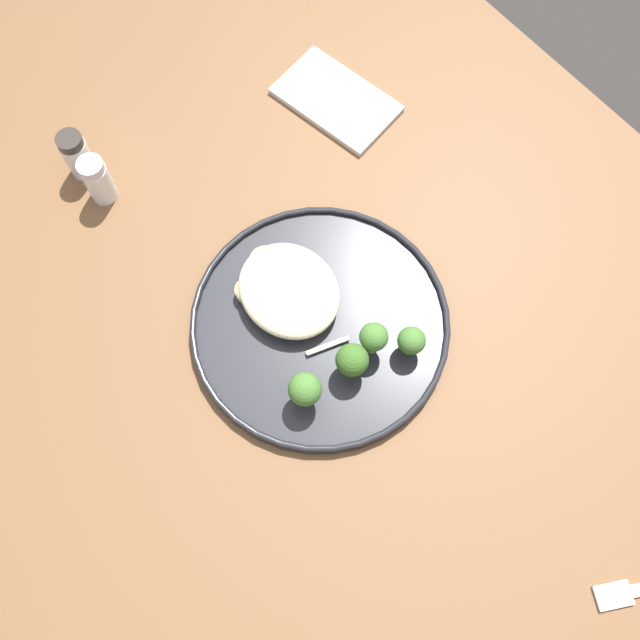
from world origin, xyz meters
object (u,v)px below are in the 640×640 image
at_px(seared_scallop_left_edge, 314,287).
at_px(broccoli_floret_small_sprig, 411,341).
at_px(seared_scallop_large_seared, 320,313).
at_px(broccoli_floret_beside_noodles, 374,338).
at_px(seared_scallop_right_edge, 297,297).
at_px(salt_shaker, 98,180).
at_px(dinner_plate, 320,324).
at_px(broccoli_floret_rear_charred, 352,360).
at_px(folded_napkin, 336,100).
at_px(seared_scallop_center_golden, 248,291).
at_px(broccoli_floret_split_head, 305,390).
at_px(seared_scallop_rear_pale, 313,271).
at_px(seared_scallop_on_noodles, 281,311).
at_px(seared_scallop_tilted_round, 265,262).
at_px(pepper_shaker, 77,155).

relative_size(seared_scallop_left_edge, broccoli_floret_small_sprig, 0.71).
relative_size(seared_scallop_large_seared, broccoli_floret_beside_noodles, 0.55).
distance_m(seared_scallop_right_edge, seared_scallop_left_edge, 0.02).
height_order(seared_scallop_left_edge, salt_shaker, salt_shaker).
bearing_deg(dinner_plate, seared_scallop_large_seared, -41.63).
bearing_deg(salt_shaker, seared_scallop_large_seared, -161.31).
height_order(broccoli_floret_rear_charred, folded_napkin, broccoli_floret_rear_charred).
distance_m(seared_scallop_center_golden, broccoli_floret_split_head, 0.14).
bearing_deg(seared_scallop_large_seared, salt_shaker, 18.69).
xyz_separation_m(seared_scallop_rear_pale, folded_napkin, (0.17, -0.18, -0.02)).
height_order(seared_scallop_large_seared, broccoli_floret_rear_charred, broccoli_floret_rear_charred).
distance_m(seared_scallop_large_seared, seared_scallop_on_noodles, 0.04).
relative_size(broccoli_floret_rear_charred, broccoli_floret_small_sprig, 1.15).
bearing_deg(seared_scallop_center_golden, broccoli_floret_beside_noodles, -154.23).
height_order(seared_scallop_tilted_round, seared_scallop_on_noodles, same).
height_order(seared_scallop_right_edge, folded_napkin, seared_scallop_right_edge).
height_order(seared_scallop_right_edge, broccoli_floret_beside_noodles, broccoli_floret_beside_noodles).
height_order(seared_scallop_on_noodles, pepper_shaker, pepper_shaker).
height_order(seared_scallop_on_noodles, broccoli_floret_split_head, broccoli_floret_split_head).
distance_m(seared_scallop_tilted_round, folded_napkin, 0.25).
bearing_deg(seared_scallop_right_edge, seared_scallop_left_edge, -99.15).
xyz_separation_m(seared_scallop_on_noodles, broccoli_floret_rear_charred, (-0.10, -0.02, 0.02)).
bearing_deg(seared_scallop_large_seared, seared_scallop_tilted_round, 5.45).
distance_m(seared_scallop_tilted_round, pepper_shaker, 0.26).
height_order(dinner_plate, pepper_shaker, pepper_shaker).
bearing_deg(seared_scallop_center_golden, salt_shaker, 13.48).
height_order(seared_scallop_center_golden, seared_scallop_right_edge, seared_scallop_center_golden).
distance_m(broccoli_floret_rear_charred, broccoli_floret_beside_noodles, 0.03).
xyz_separation_m(seared_scallop_left_edge, seared_scallop_rear_pale, (0.02, -0.01, 0.00)).
xyz_separation_m(seared_scallop_right_edge, folded_napkin, (0.19, -0.21, -0.02)).
bearing_deg(broccoli_floret_rear_charred, seared_scallop_right_edge, -2.95).
bearing_deg(seared_scallop_rear_pale, seared_scallop_center_golden, 68.95).
bearing_deg(folded_napkin, seared_scallop_left_edge, 134.82).
bearing_deg(broccoli_floret_rear_charred, folded_napkin, -37.28).
height_order(seared_scallop_left_edge, seared_scallop_on_noodles, seared_scallop_left_edge).
bearing_deg(dinner_plate, seared_scallop_center_golden, 27.52).
distance_m(seared_scallop_center_golden, broccoli_floret_rear_charred, 0.15).
relative_size(seared_scallop_large_seared, seared_scallop_rear_pale, 0.98).
bearing_deg(salt_shaker, broccoli_floret_rear_charred, -166.71).
xyz_separation_m(seared_scallop_tilted_round, seared_scallop_on_noodles, (-0.06, 0.02, 0.00)).
relative_size(broccoli_floret_beside_noodles, pepper_shaker, 0.79).
distance_m(seared_scallop_large_seared, broccoli_floret_small_sprig, 0.11).
distance_m(seared_scallop_center_golden, seared_scallop_rear_pale, 0.08).
xyz_separation_m(dinner_plate, seared_scallop_large_seared, (0.01, -0.01, 0.01)).
bearing_deg(seared_scallop_large_seared, broccoli_floret_beside_noodles, -162.78).
height_order(seared_scallop_center_golden, broccoli_floret_small_sprig, broccoli_floret_small_sprig).
relative_size(seared_scallop_rear_pale, pepper_shaker, 0.44).
bearing_deg(pepper_shaker, seared_scallop_left_edge, -159.86).
xyz_separation_m(seared_scallop_right_edge, pepper_shaker, (0.30, 0.09, 0.01)).
height_order(broccoli_floret_split_head, salt_shaker, salt_shaker).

